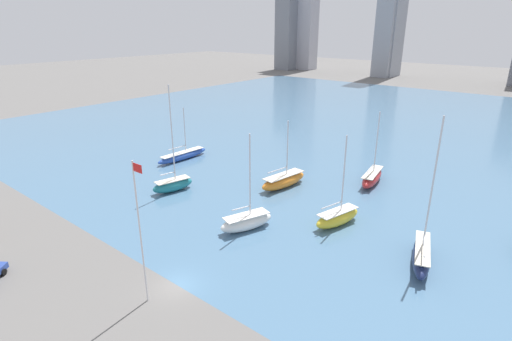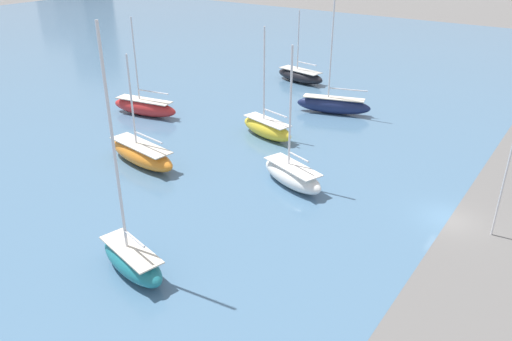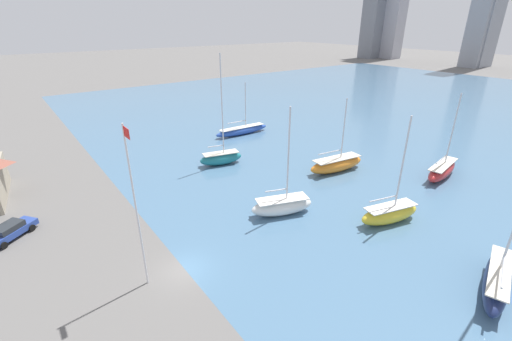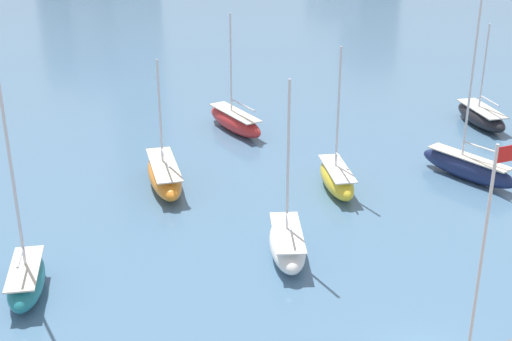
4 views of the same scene
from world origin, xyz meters
TOP-DOWN VIEW (x-y plane):
  - ground_plane at (0.00, 0.00)m, footprint 500.00×500.00m
  - harbor_water at (0.00, 70.00)m, footprint 180.00×140.00m
  - flag_pole at (-0.32, -3.09)m, footprint 1.24×0.14m
  - sailboat_blue at (-28.22, 25.29)m, footprint 2.16×11.00m
  - sailboat_navy at (16.62, 18.22)m, footprint 4.22×8.83m
  - sailboat_teal at (-18.11, 14.60)m, footprint 3.45×6.56m
  - sailboat_white at (-2.09, 12.55)m, footprint 4.43×7.21m
  - sailboat_red at (3.41, 36.01)m, footprint 3.46×8.76m
  - sailboat_yellow at (5.84, 20.42)m, footprint 3.72×7.24m
  - sailboat_orange at (-6.35, 26.20)m, footprint 3.63×9.00m
  - parked_sedan_blue at (-14.33, -11.45)m, footprint 4.42×4.99m

SIDE VIEW (x-z plane):
  - ground_plane at x=0.00m, z-range 0.00..0.00m
  - harbor_water at x=0.00m, z-range 0.00..0.00m
  - parked_sedan_blue at x=-14.33m, z-range 0.03..1.52m
  - sailboat_blue at x=-28.22m, z-range -3.93..5.51m
  - sailboat_white at x=-2.09m, z-range -4.87..6.94m
  - sailboat_red at x=3.41m, z-range -4.54..6.62m
  - sailboat_yellow at x=5.84m, z-range -4.61..6.71m
  - sailboat_orange at x=-6.35m, z-range -4.02..6.14m
  - sailboat_teal at x=-18.11m, z-range -6.70..8.86m
  - sailboat_navy at x=16.62m, z-range -6.57..8.81m
  - flag_pole at x=-0.32m, z-range 0.50..13.72m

